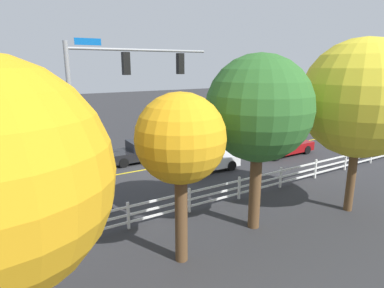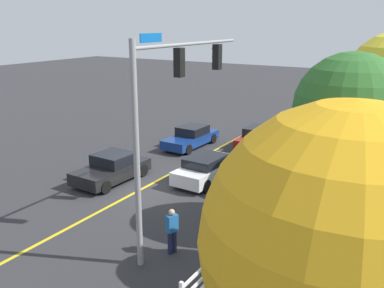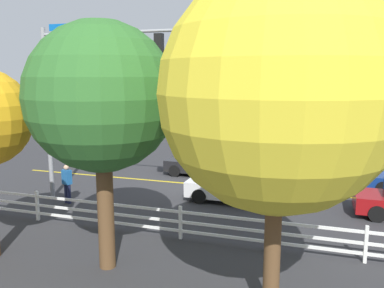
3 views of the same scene
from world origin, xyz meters
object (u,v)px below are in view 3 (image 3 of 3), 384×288
Objects in this scene: car_0 at (236,187)px; tree_1 at (101,98)px; car_2 at (349,175)px; tree_0 at (278,94)px; car_1 at (205,163)px; pedestrian at (67,182)px.

tree_1 reaches higher than car_0.
car_0 is 8.59m from tree_1.
tree_1 is at bearing 58.94° from car_2.
car_2 is 13.12m from tree_0.
tree_0 is at bearing 114.10° from car_1.
car_2 is at bearing 179.79° from car_1.
car_1 reaches higher than car_0.
car_1 is (2.60, -4.16, 0.01)m from car_0.
car_1 reaches higher than car_2.
tree_0 is (2.34, 12.11, 4.46)m from car_2.
pedestrian is at bearing 58.67° from car_1.
car_1 is 7.42m from car_2.
car_0 is 2.62× the size of pedestrian.
car_0 is at bearing 129.74° from pedestrian.
tree_0 is (-9.38, 5.77, 4.17)m from pedestrian.
tree_1 is (4.79, -1.08, -0.23)m from tree_0.
car_2 is at bearing 138.65° from pedestrian.
tree_0 is at bearing 80.88° from car_2.
tree_0 is 4.91m from tree_1.
tree_1 is (7.13, 11.03, 4.23)m from car_2.
car_0 is 4.90m from car_1.
car_1 is at bearing -0.16° from car_2.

